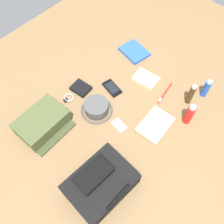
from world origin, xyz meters
TOP-DOWN VIEW (x-y plane):
  - ground_plane at (0.00, 0.00)m, footprint 2.64×2.02m
  - backpack at (0.34, 0.23)m, footprint 0.33×0.25m
  - toiletry_pouch at (0.31, -0.24)m, footprint 0.27×0.23m
  - bucket_hat at (0.03, -0.09)m, footprint 0.19×0.19m
  - deodorant_spray at (-0.48, 0.31)m, footprint 0.04×0.04m
  - cologne_bottle at (-0.37, 0.27)m, footprint 0.03×0.03m
  - sunscreen_spray at (-0.26, 0.34)m, footprint 0.04×0.04m
  - paperback_novel at (-0.47, -0.22)m, footprint 0.17×0.20m
  - cell_phone at (-0.14, -0.13)m, footprint 0.09×0.14m
  - media_player at (0.02, 0.07)m, footprint 0.06×0.09m
  - wristwatch at (0.09, -0.27)m, footprint 0.07×0.06m
  - toothbrush at (-0.32, 0.14)m, footprint 0.17×0.04m
  - wallet at (-0.01, -0.27)m, footprint 0.10×0.12m
  - notepad at (-0.34, -0.02)m, footprint 0.13×0.16m
  - folded_towel at (-0.11, 0.23)m, footprint 0.21×0.15m

SIDE VIEW (x-z plane):
  - ground_plane at x=0.00m, z-range -0.02..0.00m
  - media_player at x=0.02m, z-range 0.00..0.01m
  - wristwatch at x=0.09m, z-range 0.00..0.01m
  - cell_phone at x=-0.14m, z-range 0.00..0.01m
  - toothbrush at x=-0.32m, z-range 0.00..0.02m
  - notepad at x=-0.34m, z-range 0.00..0.02m
  - paperback_novel at x=-0.47m, z-range 0.00..0.02m
  - wallet at x=-0.01m, z-range 0.00..0.02m
  - folded_towel at x=-0.11m, z-range 0.00..0.04m
  - bucket_hat at x=0.03m, z-range 0.00..0.06m
  - toiletry_pouch at x=0.31m, z-range 0.00..0.09m
  - backpack at x=0.34m, z-range -0.01..0.13m
  - deodorant_spray at x=-0.48m, z-range 0.00..0.13m
  - sunscreen_spray at x=-0.26m, z-range 0.00..0.15m
  - cologne_bottle at x=-0.37m, z-range 0.00..0.15m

